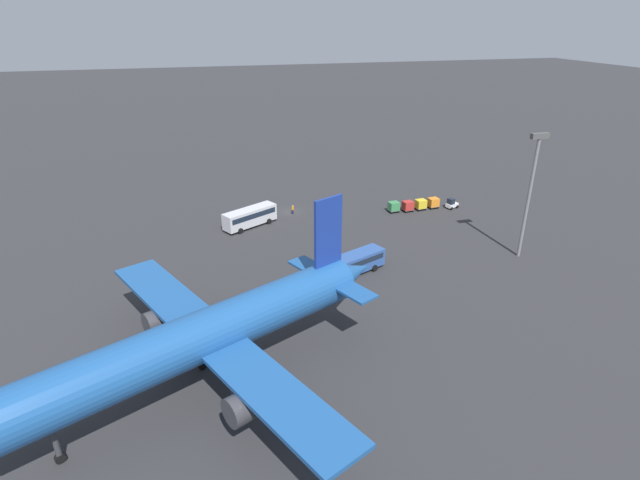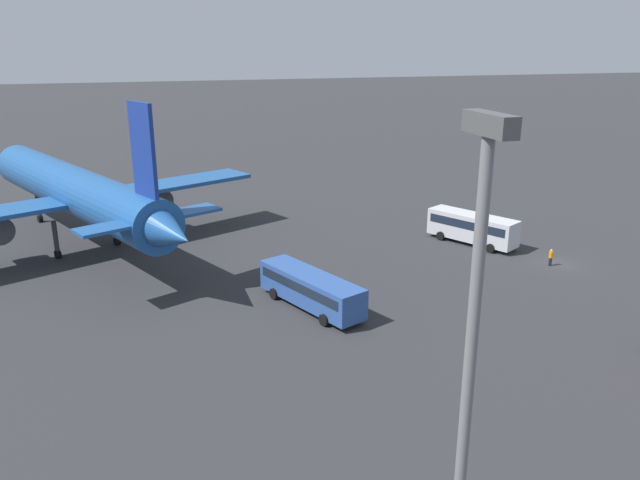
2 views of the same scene
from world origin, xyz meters
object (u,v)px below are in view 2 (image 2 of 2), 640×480
Objects in this scene: shuttle_bus_near at (472,226)px; worker_person at (551,258)px; airplane at (77,192)px; shuttle_bus_far at (311,288)px.

shuttle_bus_near is 5.90× the size of worker_person.
airplane reaches higher than shuttle_bus_near.
airplane reaches higher than shuttle_bus_far.
worker_person is (-19.35, -45.66, -5.52)m from airplane.
shuttle_bus_far is (-22.26, -19.61, -4.57)m from airplane.
shuttle_bus_far is at bearing 89.04° from shuttle_bus_near.
airplane is at bearing 67.04° from worker_person.
worker_person is at bearing -106.17° from shuttle_bus_far.
shuttle_bus_near is 0.90× the size of shuttle_bus_far.
airplane is 30.02m from shuttle_bus_far.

